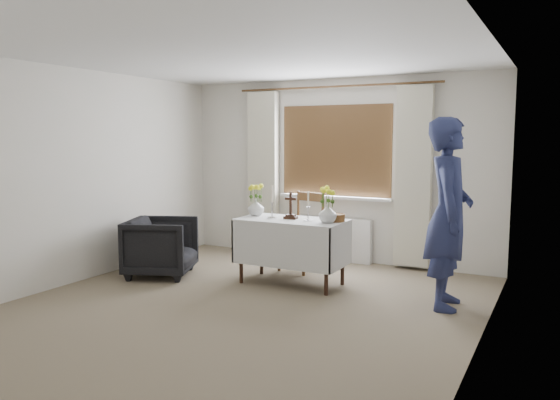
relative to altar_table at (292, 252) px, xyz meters
The scene contains 12 objects.
ground 1.11m from the altar_table, 92.40° to the right, with size 5.00×5.00×0.00m, color #7F7658.
altar_table is the anchor object (origin of this frame).
wooden_chair 0.68m from the altar_table, 106.29° to the left, with size 0.46×0.46×1.00m, color brown, non-canonical shape.
armchair 1.65m from the altar_table, 165.94° to the right, with size 0.77×0.79×0.72m, color black.
person 1.86m from the altar_table, ahead, with size 0.69×0.46×1.90m, color navy.
radiator 1.38m from the altar_table, 91.83° to the left, with size 1.10×0.10×0.60m, color silver.
wooden_cross 0.54m from the altar_table, 135.58° to the left, with size 0.15×0.10×0.31m, color black, non-canonical shape.
candlestick_left 0.62m from the altar_table, behind, with size 0.11×0.11×0.38m, color silver, non-canonical shape.
candlestick_right 0.59m from the altar_table, ahead, with size 0.10×0.10×0.33m, color silver, non-canonical shape.
flower_vase_left 0.71m from the altar_table, behind, with size 0.19×0.19×0.20m, color silver.
flower_vase_right 0.68m from the altar_table, ahead, with size 0.20×0.20×0.21m, color silver.
wicker_basket 0.66m from the altar_table, 10.88° to the left, with size 0.22×0.22×0.08m, color brown.
Camera 1 is at (2.83, -4.52, 1.70)m, focal length 35.00 mm.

